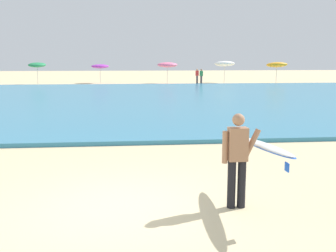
% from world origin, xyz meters
% --- Properties ---
extents(ground_plane, '(160.00, 160.00, 0.00)m').
position_xyz_m(ground_plane, '(0.00, 0.00, 0.00)').
color(ground_plane, beige).
extents(sea, '(120.00, 28.00, 0.14)m').
position_xyz_m(sea, '(0.00, 19.19, 0.07)').
color(sea, teal).
rests_on(sea, ground).
extents(surfer_with_board, '(0.96, 2.54, 1.73)m').
position_xyz_m(surfer_with_board, '(2.35, -0.23, 1.03)').
color(surfer_with_board, black).
rests_on(surfer_with_board, ground).
extents(beach_umbrella_0, '(1.79, 1.82, 2.30)m').
position_xyz_m(beach_umbrella_0, '(-9.17, 35.60, 1.99)').
color(beach_umbrella_0, beige).
rests_on(beach_umbrella_0, ground).
extents(beach_umbrella_1, '(1.91, 1.91, 2.03)m').
position_xyz_m(beach_umbrella_1, '(-2.86, 37.07, 1.81)').
color(beach_umbrella_1, beige).
rests_on(beach_umbrella_1, ground).
extents(beach_umbrella_2, '(2.14, 2.14, 2.25)m').
position_xyz_m(beach_umbrella_2, '(4.33, 35.71, 1.98)').
color(beach_umbrella_2, beige).
rests_on(beach_umbrella_2, ground).
extents(beach_umbrella_3, '(2.21, 2.25, 2.44)m').
position_xyz_m(beach_umbrella_3, '(10.69, 36.30, 2.08)').
color(beach_umbrella_3, beige).
rests_on(beach_umbrella_3, ground).
extents(beach_umbrella_4, '(2.20, 2.24, 2.34)m').
position_xyz_m(beach_umbrella_4, '(16.00, 34.74, 1.98)').
color(beach_umbrella_4, beige).
rests_on(beach_umbrella_4, ground).
extents(beachgoer_near_row_left, '(0.32, 0.20, 1.58)m').
position_xyz_m(beachgoer_near_row_left, '(7.71, 34.09, 0.84)').
color(beachgoer_near_row_left, '#383842').
rests_on(beachgoer_near_row_left, ground).
extents(beachgoer_near_row_mid, '(0.32, 0.20, 1.58)m').
position_xyz_m(beachgoer_near_row_mid, '(7.45, 35.12, 0.84)').
color(beachgoer_near_row_mid, '#383842').
rests_on(beachgoer_near_row_mid, ground).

